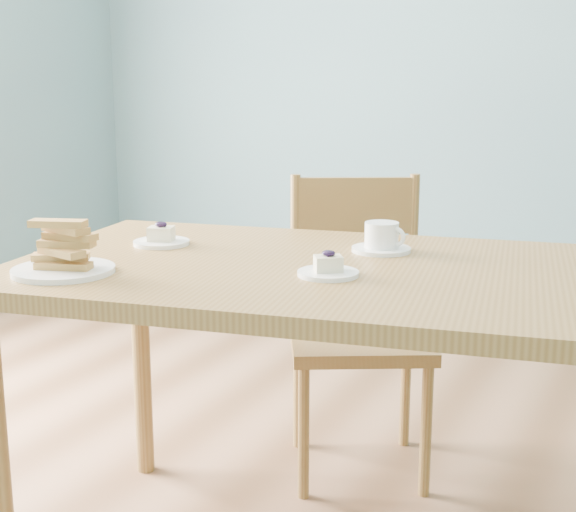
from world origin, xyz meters
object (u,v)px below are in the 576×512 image
(dining_table, at_px, (330,298))
(cheesecake_plate_near, at_px, (328,269))
(cheesecake_plate_far, at_px, (161,239))
(dining_chair, at_px, (358,323))
(coffee_cup, at_px, (382,239))
(biscotti_plate, at_px, (62,255))

(dining_table, bearing_deg, cheesecake_plate_near, -78.92)
(cheesecake_plate_near, xyz_separation_m, cheesecake_plate_far, (-0.56, 0.11, 0.00))
(dining_chair, xyz_separation_m, cheesecake_plate_far, (-0.35, -0.59, 0.36))
(cheesecake_plate_far, distance_m, coffee_cup, 0.60)
(dining_table, xyz_separation_m, dining_chair, (-0.17, 0.61, -0.26))
(cheesecake_plate_far, height_order, biscotti_plate, biscotti_plate)
(dining_table, xyz_separation_m, cheesecake_plate_far, (-0.52, 0.02, 0.10))
(dining_table, distance_m, biscotti_plate, 0.65)
(dining_table, height_order, dining_chair, dining_chair)
(cheesecake_plate_far, bearing_deg, biscotti_plate, -91.39)
(cheesecake_plate_far, relative_size, coffee_cup, 0.98)
(cheesecake_plate_far, bearing_deg, dining_chair, 59.35)
(dining_chair, bearing_deg, cheesecake_plate_far, -149.75)
(dining_chair, distance_m, cheesecake_plate_near, 0.82)
(biscotti_plate, bearing_deg, cheesecake_plate_far, 88.61)
(dining_table, bearing_deg, biscotti_plate, -156.68)
(biscotti_plate, bearing_deg, dining_table, 34.30)
(dining_chair, distance_m, cheesecake_plate_far, 0.77)
(dining_table, relative_size, coffee_cup, 10.89)
(cheesecake_plate_near, distance_m, biscotti_plate, 0.62)
(coffee_cup, bearing_deg, dining_table, -95.67)
(biscotti_plate, bearing_deg, dining_chair, 69.63)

